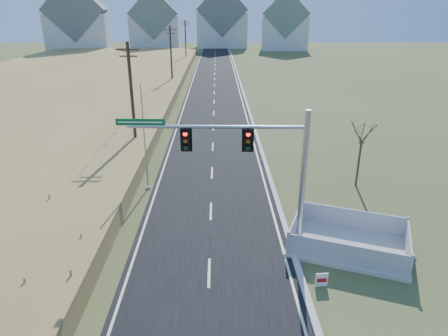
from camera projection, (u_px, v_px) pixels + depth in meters
ground at (210, 249)px, 20.27m from camera, size 260.00×260.00×0.00m
road at (215, 81)px, 66.64m from camera, size 8.00×180.00×0.06m
curb at (239, 81)px, 66.68m from camera, size 0.30×180.00×0.18m
reed_marsh at (46, 89)px, 56.75m from camera, size 38.00×110.00×1.30m
utility_pole_near at (132, 97)px, 32.33m from camera, size 1.80×0.26×9.00m
utility_pole_mid at (171, 56)px, 60.16m from camera, size 1.80×0.26×9.00m
utility_pole_far at (186, 41)px, 87.99m from camera, size 1.80×0.26×9.00m
condo_nw at (77, 22)px, 109.55m from camera, size 17.69×13.38×19.05m
condo_nnw at (154, 24)px, 117.58m from camera, size 14.93×11.17×17.03m
condo_n at (222, 21)px, 121.35m from camera, size 15.27×10.20×18.54m
condo_ne at (285, 25)px, 114.51m from camera, size 14.12×10.51×16.52m
traffic_signal_mast at (264, 167)px, 18.84m from camera, size 9.03×0.72×7.19m
fence_enclosure at (348, 244)px, 20.28m from camera, size 6.83×5.79×1.32m
open_sign at (322, 280)px, 17.43m from camera, size 0.55×0.11×0.68m
flagpole at (145, 149)px, 26.04m from camera, size 0.32×0.32×7.07m
bare_tree at (363, 132)px, 26.10m from camera, size 1.82×1.82×4.81m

